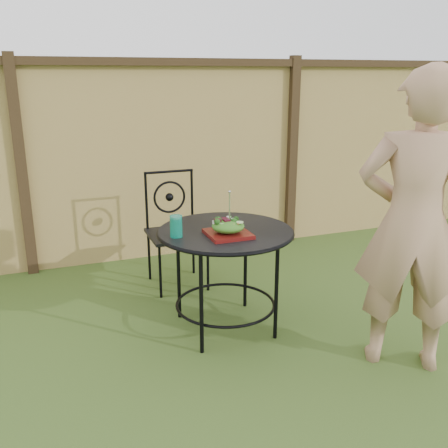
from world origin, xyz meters
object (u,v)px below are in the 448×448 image
(patio_chair, at_px, (175,226))
(salad_plate, at_px, (228,234))
(patio_table, at_px, (225,249))
(diner, at_px, (413,224))

(patio_chair, xyz_separation_m, salad_plate, (0.08, -1.02, 0.23))
(patio_table, distance_m, patio_chair, 0.91)
(patio_table, height_order, patio_chair, patio_chair)
(patio_chair, relative_size, diner, 0.53)
(salad_plate, bearing_deg, patio_table, 76.76)
(diner, relative_size, salad_plate, 6.61)
(patio_table, bearing_deg, patio_chair, 96.95)
(patio_chair, bearing_deg, salad_plate, -85.47)
(diner, bearing_deg, salad_plate, -3.52)
(patio_chair, bearing_deg, diner, -59.92)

